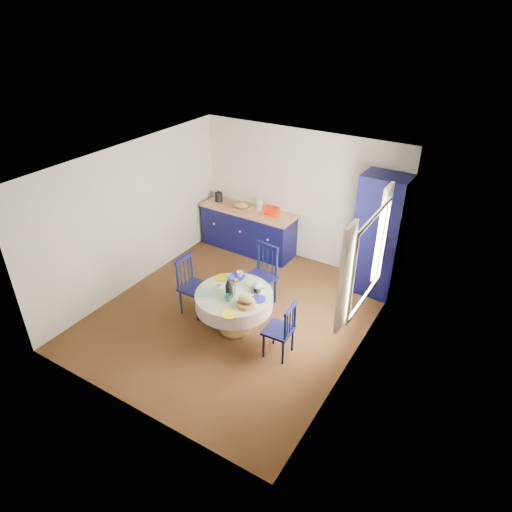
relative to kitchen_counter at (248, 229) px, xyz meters
The scene contains 17 objects.
floor 2.23m from the kitchen_counter, 63.97° to the right, with size 4.50×4.50×0.00m, color black.
ceiling 2.99m from the kitchen_counter, 63.97° to the right, with size 4.50×4.50×0.00m, color white.
wall_back 1.28m from the kitchen_counter, 16.83° to the left, with size 4.00×0.02×2.50m, color silver.
wall_left 2.36m from the kitchen_counter, 118.00° to the right, with size 0.02×4.50×2.50m, color silver.
wall_right 3.64m from the kitchen_counter, 33.54° to the right, with size 0.02×4.50×2.50m, color silver.
window 3.52m from the kitchen_counter, 29.70° to the right, with size 0.10×1.74×1.45m.
kitchen_counter is the anchor object (origin of this frame).
pantry_cabinet 2.69m from the kitchen_counter, ahead, with size 0.75×0.55×2.10m.
dining_table 2.60m from the kitchen_counter, 62.12° to the right, with size 1.15×1.15×0.97m.
chair_left 2.23m from the kitchen_counter, 81.01° to the right, with size 0.42×0.44×0.97m.
chair_far 1.85m from the kitchen_counter, 51.05° to the right, with size 0.52×0.50×1.04m.
chair_right 3.16m from the kitchen_counter, 49.41° to the right, with size 0.40×0.42×0.89m.
mug_a 2.55m from the kitchen_counter, 67.77° to the right, with size 0.11×0.11×0.09m, color silver.
mug_b 2.79m from the kitchen_counter, 63.58° to the right, with size 0.10×0.10×0.10m, color #2B6466.
mug_c 2.59m from the kitchen_counter, 54.67° to the right, with size 0.11×0.11×0.09m, color black.
mug_d 2.17m from the kitchen_counter, 61.07° to the right, with size 0.11×0.11×0.10m, color silver.
cobalt_bowl 2.24m from the kitchen_counter, 62.08° to the right, with size 0.25×0.25×0.06m, color navy.
Camera 1 is at (3.39, -4.87, 4.51)m, focal length 32.00 mm.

